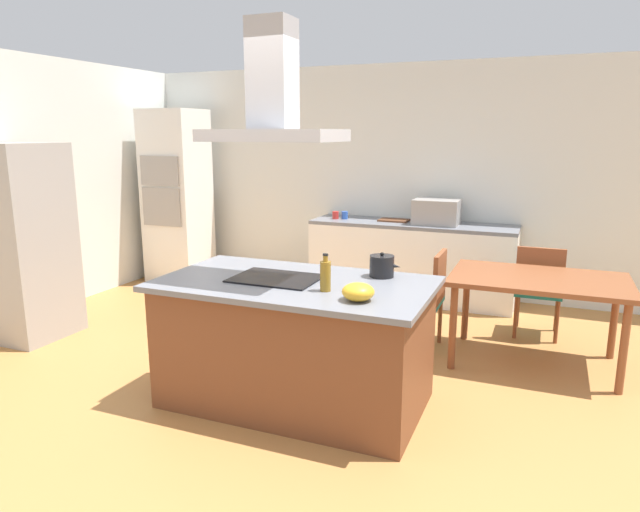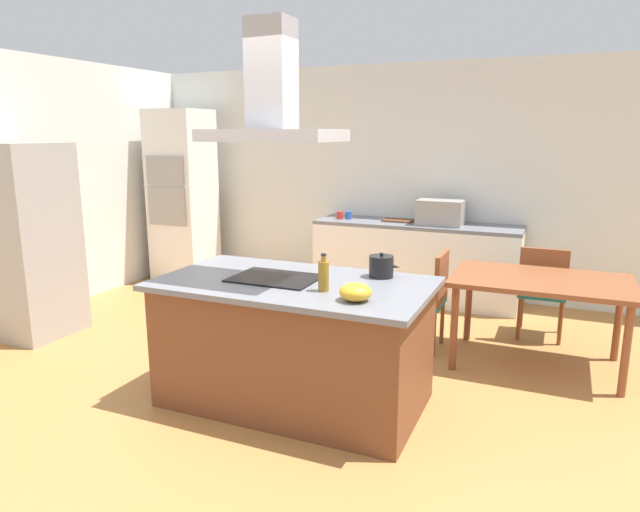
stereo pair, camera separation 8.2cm
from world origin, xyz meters
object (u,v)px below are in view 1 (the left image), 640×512
object	(u,v)px
cooktop	(276,278)
chair_facing_back_wall	(539,286)
countertop_microwave	(437,212)
chair_at_left_end	(427,294)
cutting_board	(394,220)
olive_oil_bottle	(325,275)
tea_kettle	(382,266)
coffee_mug_blue	(345,215)
range_hood	(273,103)
coffee_mug_red	(336,215)
mixing_bowl	(358,292)
wall_oven_stack	(177,196)
refrigerator	(19,242)
dining_table	(538,287)

from	to	relation	value
cooktop	chair_facing_back_wall	world-z (taller)	cooktop
cooktop	countertop_microwave	size ratio (longest dim) A/B	1.20
chair_at_left_end	cutting_board	bearing A→B (deg)	115.10
olive_oil_bottle	chair_facing_back_wall	world-z (taller)	olive_oil_bottle
tea_kettle	coffee_mug_blue	distance (m)	2.78
countertop_microwave	range_hood	bearing A→B (deg)	-101.32
coffee_mug_red	coffee_mug_blue	bearing A→B (deg)	18.92
cutting_board	olive_oil_bottle	bearing A→B (deg)	-83.32
mixing_bowl	cutting_board	size ratio (longest dim) A/B	0.59
tea_kettle	mixing_bowl	bearing A→B (deg)	-87.34
mixing_bowl	coffee_mug_blue	bearing A→B (deg)	111.15
mixing_bowl	wall_oven_stack	world-z (taller)	wall_oven_stack
coffee_mug_blue	wall_oven_stack	bearing A→B (deg)	-174.45
range_hood	cooktop	bearing A→B (deg)	0.00
tea_kettle	chair_at_left_end	bearing A→B (deg)	82.99
tea_kettle	coffee_mug_red	distance (m)	2.79
mixing_bowl	range_hood	distance (m)	1.37
countertop_microwave	refrigerator	xyz separation A→B (m)	(-3.41, -2.58, -0.13)
olive_oil_bottle	dining_table	bearing A→B (deg)	50.24
tea_kettle	mixing_bowl	xyz separation A→B (m)	(0.03, -0.62, -0.02)
olive_oil_bottle	cutting_board	size ratio (longest dim) A/B	0.73
coffee_mug_blue	chair_facing_back_wall	bearing A→B (deg)	-20.06
chair_facing_back_wall	mixing_bowl	bearing A→B (deg)	-113.56
cooktop	cutting_board	size ratio (longest dim) A/B	1.76
olive_oil_bottle	cutting_board	world-z (taller)	olive_oil_bottle
chair_at_left_end	coffee_mug_red	bearing A→B (deg)	134.45
wall_oven_stack	range_hood	distance (m)	3.95
olive_oil_bottle	mixing_bowl	xyz separation A→B (m)	(0.26, -0.12, -0.05)
cooktop	chair_at_left_end	world-z (taller)	cooktop
chair_at_left_end	olive_oil_bottle	bearing A→B (deg)	-103.29
countertop_microwave	olive_oil_bottle	bearing A→B (deg)	-92.67
refrigerator	chair_facing_back_wall	size ratio (longest dim) A/B	2.04
cutting_board	chair_at_left_end	distance (m)	1.75
coffee_mug_blue	cutting_board	world-z (taller)	coffee_mug_blue
tea_kettle	coffee_mug_red	bearing A→B (deg)	117.47
coffee_mug_blue	dining_table	world-z (taller)	coffee_mug_blue
countertop_microwave	coffee_mug_blue	world-z (taller)	countertop_microwave
coffee_mug_blue	cutting_board	distance (m)	0.59
cooktop	range_hood	world-z (taller)	range_hood
cooktop	dining_table	bearing A→B (deg)	38.96
countertop_microwave	coffee_mug_blue	xyz separation A→B (m)	(-1.09, -0.02, -0.09)
wall_oven_stack	refrigerator	xyz separation A→B (m)	(-0.08, -2.35, -0.19)
mixing_bowl	coffee_mug_blue	world-z (taller)	mixing_bowl
countertop_microwave	dining_table	size ratio (longest dim) A/B	0.36
dining_table	coffee_mug_blue	bearing A→B (deg)	146.42
wall_oven_stack	dining_table	world-z (taller)	wall_oven_stack
wall_oven_stack	refrigerator	world-z (taller)	wall_oven_stack
dining_table	chair_at_left_end	bearing A→B (deg)	-180.00
olive_oil_bottle	cooktop	bearing A→B (deg)	160.91
cooktop	countertop_microwave	bearing A→B (deg)	78.68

